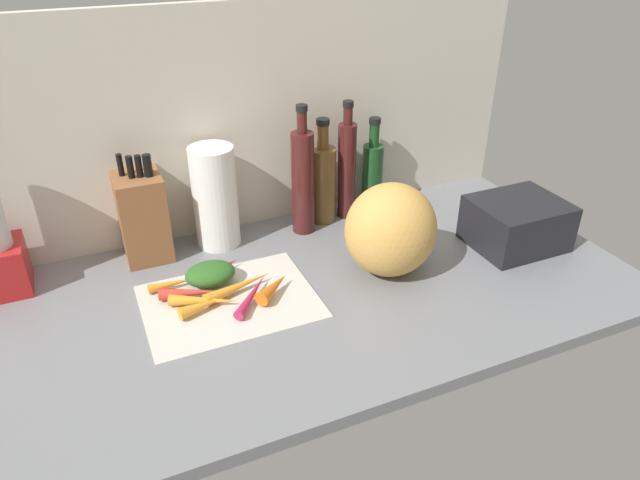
{
  "coord_description": "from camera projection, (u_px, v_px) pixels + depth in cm",
  "views": [
    {
      "loc": [
        -37.2,
        -105.39,
        79.14
      ],
      "look_at": [
        11.62,
        5.91,
        8.77
      ],
      "focal_mm": 32.37,
      "sensor_mm": 36.0,
      "label": 1
    }
  ],
  "objects": [
    {
      "name": "carrot_6",
      "position": [
        190.0,
        293.0,
        1.32
      ],
      "size": [
        14.3,
        7.21,
        2.99
      ],
      "primitive_type": "cone",
      "rotation": [
        0.0,
        1.57,
        -0.32
      ],
      "color": "red",
      "rests_on": "cutting_board"
    },
    {
      "name": "ground_plane",
      "position": [
        285.0,
        299.0,
        1.37
      ],
      "size": [
        170.0,
        80.0,
        3.0
      ],
      "primitive_type": "cube",
      "color": "slate"
    },
    {
      "name": "bottle_1",
      "position": [
        323.0,
        182.0,
        1.63
      ],
      "size": [
        7.55,
        7.55,
        30.27
      ],
      "color": "brown",
      "rests_on": "ground_plane"
    },
    {
      "name": "carrot_4",
      "position": [
        204.0,
        301.0,
        1.3
      ],
      "size": [
        15.6,
        9.18,
        2.74
      ],
      "primitive_type": "cone",
      "rotation": [
        0.0,
        1.57,
        -0.43
      ],
      "color": "orange",
      "rests_on": "cutting_board"
    },
    {
      "name": "carrot_7",
      "position": [
        239.0,
        286.0,
        1.35
      ],
      "size": [
        17.89,
        7.58,
        2.88
      ],
      "primitive_type": "cone",
      "rotation": [
        0.0,
        1.57,
        0.27
      ],
      "color": "orange",
      "rests_on": "cutting_board"
    },
    {
      "name": "carrot_5",
      "position": [
        274.0,
        288.0,
        1.34
      ],
      "size": [
        10.91,
        9.85,
        3.58
      ],
      "primitive_type": "cone",
      "rotation": [
        0.0,
        1.57,
        0.69
      ],
      "color": "orange",
      "rests_on": "cutting_board"
    },
    {
      "name": "paper_towel_roll",
      "position": [
        215.0,
        197.0,
        1.5
      ],
      "size": [
        11.58,
        11.58,
        27.36
      ],
      "primitive_type": "cylinder",
      "color": "white",
      "rests_on": "ground_plane"
    },
    {
      "name": "carrot_1",
      "position": [
        221.0,
        268.0,
        1.42
      ],
      "size": [
        10.71,
        6.83,
        2.71
      ],
      "primitive_type": "cone",
      "rotation": [
        0.0,
        1.57,
        0.43
      ],
      "color": "red",
      "rests_on": "cutting_board"
    },
    {
      "name": "bottle_0",
      "position": [
        303.0,
        181.0,
        1.55
      ],
      "size": [
        6.23,
        6.23,
        35.99
      ],
      "color": "#471919",
      "rests_on": "ground_plane"
    },
    {
      "name": "bottle_2",
      "position": [
        347.0,
        168.0,
        1.63
      ],
      "size": [
        5.22,
        5.22,
        34.27
      ],
      "color": "#471919",
      "rests_on": "ground_plane"
    },
    {
      "name": "carrot_2",
      "position": [
        173.0,
        283.0,
        1.36
      ],
      "size": [
        11.87,
        2.36,
        2.18
      ],
      "primitive_type": "cone",
      "rotation": [
        0.0,
        1.57,
        0.02
      ],
      "color": "orange",
      "rests_on": "cutting_board"
    },
    {
      "name": "bottle_3",
      "position": [
        372.0,
        173.0,
        1.7
      ],
      "size": [
        6.07,
        6.07,
        27.94
      ],
      "color": "#19421E",
      "rests_on": "ground_plane"
    },
    {
      "name": "knife_block",
      "position": [
        143.0,
        216.0,
        1.45
      ],
      "size": [
        11.38,
        13.17,
        28.09
      ],
      "color": "brown",
      "rests_on": "ground_plane"
    },
    {
      "name": "wall_back",
      "position": [
        230.0,
        122.0,
        1.52
      ],
      "size": [
        170.0,
        3.0,
        60.0
      ],
      "primitive_type": "cube",
      "color": "beige",
      "rests_on": "ground_plane"
    },
    {
      "name": "carrot_3",
      "position": [
        203.0,
        307.0,
        1.28
      ],
      "size": [
        11.07,
        4.98,
        2.92
      ],
      "primitive_type": "cone",
      "rotation": [
        0.0,
        1.57,
        0.2
      ],
      "color": "orange",
      "rests_on": "cutting_board"
    },
    {
      "name": "cutting_board",
      "position": [
        230.0,
        301.0,
        1.33
      ],
      "size": [
        39.04,
        29.82,
        0.8
      ],
      "primitive_type": "cube",
      "color": "beige",
      "rests_on": "ground_plane"
    },
    {
      "name": "dish_rack",
      "position": [
        517.0,
        223.0,
        1.53
      ],
      "size": [
        23.38,
        19.65,
        12.57
      ],
      "primitive_type": "cube",
      "color": "black",
      "rests_on": "ground_plane"
    },
    {
      "name": "carrot_greens_pile",
      "position": [
        210.0,
        274.0,
        1.37
      ],
      "size": [
        11.98,
        9.22,
        5.07
      ],
      "primitive_type": "ellipsoid",
      "color": "#2D6023",
      "rests_on": "cutting_board"
    },
    {
      "name": "winter_squash",
      "position": [
        391.0,
        230.0,
        1.39
      ],
      "size": [
        22.63,
        21.23,
        23.27
      ],
      "primitive_type": "ellipsoid",
      "color": "gold",
      "rests_on": "ground_plane"
    },
    {
      "name": "carrot_0",
      "position": [
        252.0,
        294.0,
        1.32
      ],
      "size": [
        12.38,
        14.52,
        2.41
      ],
      "primitive_type": "cone",
      "rotation": [
        0.0,
        1.57,
        0.89
      ],
      "color": "#B2264C",
      "rests_on": "cutting_board"
    }
  ]
}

